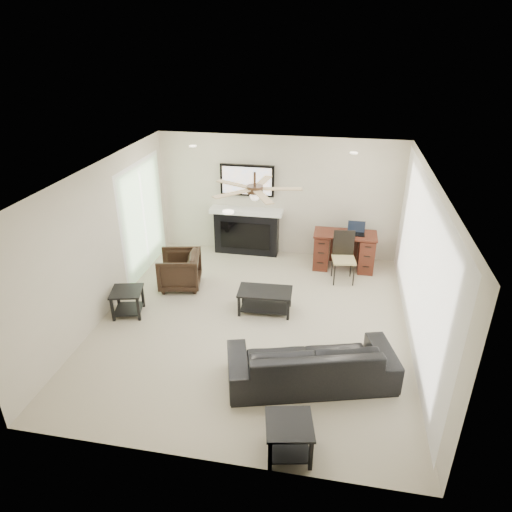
# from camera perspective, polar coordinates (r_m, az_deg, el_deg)

# --- Properties ---
(room_shell) EXTENTS (5.50, 5.54, 2.52)m
(room_shell) POSITION_cam_1_polar(r_m,az_deg,el_deg) (6.82, 1.36, 3.68)
(room_shell) COLOR #C2B79C
(room_shell) RESTS_ON ground
(sofa) EXTENTS (2.39, 1.44, 0.65)m
(sofa) POSITION_cam_1_polar(r_m,az_deg,el_deg) (6.32, 6.93, -12.93)
(sofa) COLOR black
(sofa) RESTS_ON ground
(armchair) EXTENTS (0.88, 0.87, 0.68)m
(armchair) POSITION_cam_1_polar(r_m,az_deg,el_deg) (8.55, -9.55, -1.74)
(armchair) COLOR black
(armchair) RESTS_ON ground
(coffee_table) EXTENTS (0.92, 0.54, 0.40)m
(coffee_table) POSITION_cam_1_polar(r_m,az_deg,el_deg) (7.77, 1.12, -5.63)
(coffee_table) COLOR black
(coffee_table) RESTS_ON ground
(end_table_near) EXTENTS (0.61, 0.61, 0.45)m
(end_table_near) POSITION_cam_1_polar(r_m,az_deg,el_deg) (5.48, 4.12, -21.76)
(end_table_near) COLOR black
(end_table_near) RESTS_ON ground
(end_table_left) EXTENTS (0.60, 0.60, 0.45)m
(end_table_left) POSITION_cam_1_polar(r_m,az_deg,el_deg) (7.98, -15.72, -5.57)
(end_table_left) COLOR black
(end_table_left) RESTS_ON ground
(fireplace_unit) EXTENTS (1.52, 0.34, 1.91)m
(fireplace_unit) POSITION_cam_1_polar(r_m,az_deg,el_deg) (9.52, -1.23, 5.62)
(fireplace_unit) COLOR black
(fireplace_unit) RESTS_ON ground
(desk) EXTENTS (1.22, 0.56, 0.76)m
(desk) POSITION_cam_1_polar(r_m,az_deg,el_deg) (9.26, 10.92, 0.64)
(desk) COLOR #371B0D
(desk) RESTS_ON ground
(desk_chair) EXTENTS (0.48, 0.50, 0.97)m
(desk_chair) POSITION_cam_1_polar(r_m,az_deg,el_deg) (8.71, 10.93, -0.27)
(desk_chair) COLOR black
(desk_chair) RESTS_ON ground
(laptop) EXTENTS (0.33, 0.24, 0.23)m
(laptop) POSITION_cam_1_polar(r_m,az_deg,el_deg) (9.05, 12.45, 3.31)
(laptop) COLOR black
(laptop) RESTS_ON desk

